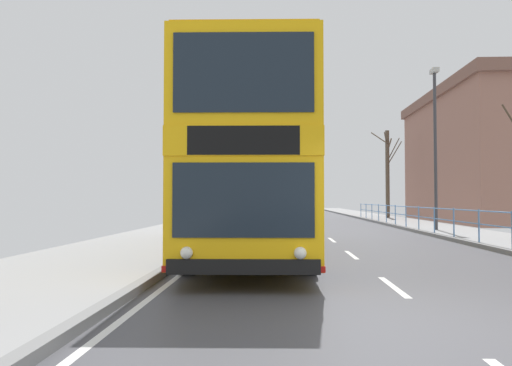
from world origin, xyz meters
TOP-DOWN VIEW (x-y plane):
  - ground at (-0.72, -0.00)m, footprint 15.80×140.00m
  - double_decker_bus_main at (-2.71, 7.37)m, footprint 3.00×11.54m
  - pedestrian_railing_far_kerb at (4.45, 15.51)m, footprint 0.05×33.38m
  - street_lamp_far_side at (5.14, 16.32)m, footprint 0.28×0.60m
  - bare_tree_far_01 at (6.26, 30.94)m, footprint 2.17×1.84m
  - background_building_00 at (13.90, 27.62)m, footprint 10.91×15.81m

SIDE VIEW (x-z plane):
  - ground at x=-0.72m, z-range -0.06..0.14m
  - pedestrian_railing_far_kerb at x=4.45m, z-range 0.33..1.38m
  - double_decker_bus_main at x=-2.71m, z-range 0.11..4.57m
  - bare_tree_far_01 at x=6.26m, z-range 0.31..6.92m
  - street_lamp_far_side at x=5.14m, z-range 0.74..8.08m
  - background_building_00 at x=13.90m, z-range 0.03..9.00m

